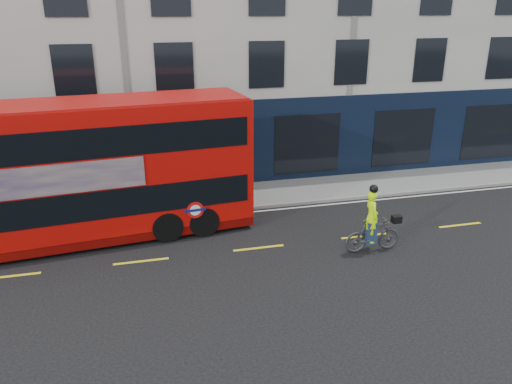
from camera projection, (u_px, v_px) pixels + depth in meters
name	position (u px, v px, depth m)	size (l,w,h in m)	color
ground	(143.00, 285.00, 15.07)	(120.00, 120.00, 0.00)	black
pavement	(137.00, 205.00, 20.96)	(60.00, 3.00, 0.12)	gray
kerb	(138.00, 218.00, 19.59)	(60.00, 0.12, 0.13)	gray
building_terrace	(121.00, 15.00, 24.21)	(50.00, 10.07, 15.00)	beige
road_edge_line	(138.00, 223.00, 19.34)	(58.00, 0.10, 0.01)	silver
lane_dashes	(141.00, 261.00, 16.43)	(58.00, 0.12, 0.01)	yellow
bus	(76.00, 172.00, 17.20)	(12.45, 4.01, 4.94)	#B70B07
cyclist	(373.00, 229.00, 16.88)	(1.98, 0.66, 2.42)	#414346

